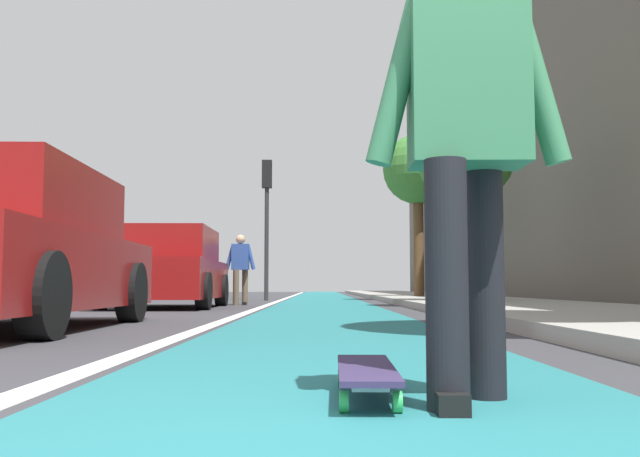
# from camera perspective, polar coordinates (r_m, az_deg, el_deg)

# --- Properties ---
(ground_plane) EXTENTS (80.00, 80.00, 0.00)m
(ground_plane) POSITION_cam_1_polar(r_m,az_deg,el_deg) (11.15, 0.47, -6.75)
(ground_plane) COLOR #38383D
(bike_lane_paint) EXTENTS (56.00, 2.12, 0.00)m
(bike_lane_paint) POSITION_cam_1_polar(r_m,az_deg,el_deg) (25.14, 0.19, -5.60)
(bike_lane_paint) COLOR #237075
(bike_lane_paint) RESTS_ON ground
(lane_stripe_white) EXTENTS (52.00, 0.16, 0.01)m
(lane_stripe_white) POSITION_cam_1_polar(r_m,az_deg,el_deg) (21.17, -3.07, -5.76)
(lane_stripe_white) COLOR silver
(lane_stripe_white) RESTS_ON ground
(sidewalk_curb) EXTENTS (52.00, 3.20, 0.13)m
(sidewalk_curb) POSITION_cam_1_polar(r_m,az_deg,el_deg) (19.42, 9.62, -5.62)
(sidewalk_curb) COLOR #9E9B93
(sidewalk_curb) RESTS_ON ground
(building_facade) EXTENTS (40.00, 1.20, 10.12)m
(building_facade) POSITION_cam_1_polar(r_m,az_deg,el_deg) (24.39, 14.62, 6.48)
(building_facade) COLOR #645C52
(building_facade) RESTS_ON ground
(skateboard) EXTENTS (0.84, 0.22, 0.11)m
(skateboard) POSITION_cam_1_polar(r_m,az_deg,el_deg) (2.60, 3.74, -11.48)
(skateboard) COLOR green
(skateboard) RESTS_ON ground
(skater_person) EXTENTS (0.46, 0.72, 1.64)m
(skater_person) POSITION_cam_1_polar(r_m,az_deg,el_deg) (2.54, 11.73, 7.59)
(skater_person) COLOR black
(skater_person) RESTS_ON ground
(parked_car_near) EXTENTS (4.41, 1.93, 1.49)m
(parked_car_near) POSITION_cam_1_polar(r_m,az_deg,el_deg) (7.19, -23.89, -1.73)
(parked_car_near) COLOR maroon
(parked_car_near) RESTS_ON ground
(parked_car_mid) EXTENTS (4.08, 2.03, 1.48)m
(parked_car_mid) POSITION_cam_1_polar(r_m,az_deg,el_deg) (13.57, -12.29, -3.27)
(parked_car_mid) COLOR maroon
(parked_car_mid) RESTS_ON ground
(traffic_light) EXTENTS (0.33, 0.28, 4.02)m
(traffic_light) POSITION_cam_1_polar(r_m,az_deg,el_deg) (20.31, -4.31, 2.08)
(traffic_light) COLOR #2D2D2D
(traffic_light) RESTS_ON ground
(street_tree_mid) EXTENTS (1.91, 1.91, 3.90)m
(street_tree_mid) POSITION_cam_1_polar(r_m,az_deg,el_deg) (14.10, 11.65, 5.58)
(street_tree_mid) COLOR brown
(street_tree_mid) RESTS_ON ground
(street_tree_far) EXTENTS (2.02, 2.02, 4.79)m
(street_tree_far) POSITION_cam_1_polar(r_m,az_deg,el_deg) (20.65, 7.90, 4.58)
(street_tree_far) COLOR brown
(street_tree_far) RESTS_ON ground
(pedestrian_distant) EXTENTS (0.43, 0.66, 1.52)m
(pedestrian_distant) POSITION_cam_1_polar(r_m,az_deg,el_deg) (15.35, -6.44, -2.92)
(pedestrian_distant) COLOR brown
(pedestrian_distant) RESTS_ON ground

